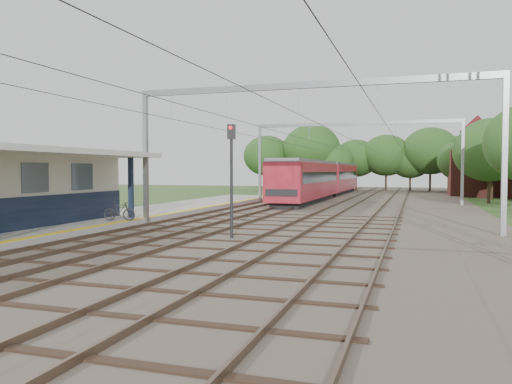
% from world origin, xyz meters
% --- Properties ---
extents(ballast_bed, '(18.00, 90.00, 0.10)m').
position_xyz_m(ballast_bed, '(4.00, 30.00, 0.05)').
color(ballast_bed, '#473D33').
rests_on(ballast_bed, ground).
extents(platform, '(5.00, 52.00, 0.35)m').
position_xyz_m(platform, '(-7.50, 14.00, 0.17)').
color(platform, gray).
rests_on(platform, ground).
extents(yellow_stripe, '(0.45, 52.00, 0.01)m').
position_xyz_m(yellow_stripe, '(-5.25, 14.00, 0.35)').
color(yellow_stripe, yellow).
rests_on(yellow_stripe, platform).
extents(rail_tracks, '(11.80, 88.00, 0.15)m').
position_xyz_m(rail_tracks, '(1.50, 30.00, 0.18)').
color(rail_tracks, brown).
rests_on(rail_tracks, ballast_bed).
extents(catenary_system, '(17.22, 88.00, 7.00)m').
position_xyz_m(catenary_system, '(3.39, 25.28, 5.51)').
color(catenary_system, gray).
rests_on(catenary_system, ground).
extents(tree_band, '(31.72, 30.88, 8.82)m').
position_xyz_m(tree_band, '(3.84, 57.12, 4.92)').
color(tree_band, '#382619').
rests_on(tree_band, ground).
extents(house_far, '(8.00, 6.12, 8.66)m').
position_xyz_m(house_far, '(16.00, 52.00, 3.23)').
color(house_far, brown).
rests_on(house_far, ground).
extents(bicycle, '(1.68, 0.78, 0.98)m').
position_xyz_m(bicycle, '(-5.60, 13.43, 0.84)').
color(bicycle, black).
rests_on(bicycle, platform).
extents(train, '(2.76, 34.41, 3.64)m').
position_xyz_m(train, '(-0.50, 42.85, 2.04)').
color(train, black).
rests_on(train, ballast_bed).
extents(signal_post, '(0.36, 0.31, 4.73)m').
position_xyz_m(signal_post, '(1.35, 10.86, 3.07)').
color(signal_post, black).
rests_on(signal_post, ground).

